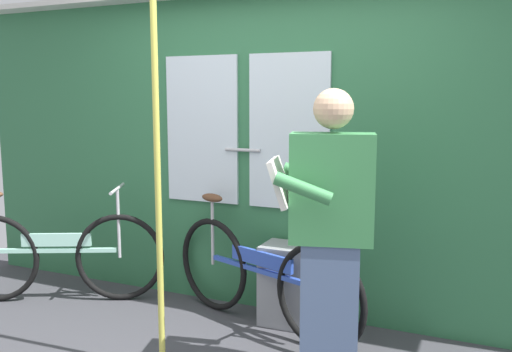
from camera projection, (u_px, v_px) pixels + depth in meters
The scene contains 6 objects.
train_door_wall at pixel (271, 147), 3.95m from camera, with size 5.37×0.28×2.34m.
bicycle_near_door at pixel (260, 276), 3.72m from camera, with size 1.60×0.68×0.90m.
bicycle_leaning_behind at pixel (56, 255), 4.21m from camera, with size 1.50×0.79×0.90m.
passenger_reading_newspaper at pixel (329, 231), 2.96m from camera, with size 0.61×0.53×1.63m.
trash_bin_by_wall at pixel (292, 285), 3.79m from camera, with size 0.41×0.28×0.56m, color gray.
handrail_pole at pixel (158, 175), 3.03m from camera, with size 0.04×0.04×2.30m, color #C6C14C.
Camera 1 is at (1.50, -2.39, 1.58)m, focal length 38.21 mm.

